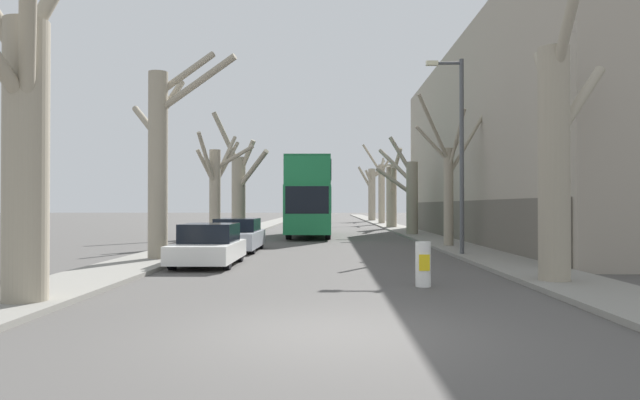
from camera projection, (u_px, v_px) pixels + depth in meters
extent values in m
plane|color=#4C4947|center=(320.00, 333.00, 8.43)|extent=(300.00, 300.00, 0.00)
cube|color=gray|center=(269.00, 224.00, 58.51)|extent=(2.26, 120.00, 0.12)
cube|color=gray|center=(384.00, 224.00, 58.35)|extent=(2.26, 120.00, 0.12)
cube|color=#9E9384|center=(543.00, 143.00, 31.46)|extent=(10.00, 31.48, 10.75)
cube|color=#5E584F|center=(452.00, 221.00, 31.48)|extent=(0.12, 30.85, 2.15)
cylinder|color=gray|center=(26.00, 164.00, 10.65)|extent=(0.82, 0.82, 5.36)
cylinder|color=gray|center=(27.00, 42.00, 10.08)|extent=(1.03, 1.53, 2.89)
cylinder|color=gray|center=(0.00, 24.00, 10.64)|extent=(1.24, 0.40, 1.79)
cylinder|color=gray|center=(158.00, 167.00, 19.28)|extent=(0.66, 0.66, 6.44)
cylinder|color=gray|center=(186.00, 73.00, 19.83)|extent=(1.90, 1.32, 1.80)
cylinder|color=gray|center=(196.00, 84.00, 18.90)|extent=(2.91, 1.02, 1.85)
cylinder|color=gray|center=(146.00, 122.00, 20.10)|extent=(1.57, 1.83, 1.46)
cylinder|color=gray|center=(170.00, 100.00, 19.99)|extent=(0.72, 1.61, 1.67)
cylinder|color=gray|center=(215.00, 197.00, 28.16)|extent=(0.55, 0.55, 4.68)
cylinder|color=gray|center=(234.00, 157.00, 28.37)|extent=(1.98, 0.62, 1.32)
cylinder|color=gray|center=(206.00, 168.00, 27.85)|extent=(0.98, 0.90, 1.79)
cylinder|color=gray|center=(207.00, 160.00, 27.39)|extent=(0.69, 1.79, 2.58)
cylinder|color=gray|center=(225.00, 158.00, 29.13)|extent=(0.91, 2.11, 2.49)
cylinder|color=gray|center=(227.00, 163.00, 29.16)|extent=(1.04, 2.18, 2.40)
cylinder|color=gray|center=(239.00, 196.00, 36.24)|extent=(0.88, 0.88, 5.00)
cylinder|color=gray|center=(226.00, 139.00, 36.11)|extent=(1.87, 0.74, 3.47)
cylinder|color=gray|center=(246.00, 158.00, 36.03)|extent=(1.39, 0.85, 2.32)
cylinder|color=gray|center=(252.00, 170.00, 35.25)|extent=(2.34, 2.34, 2.41)
cylinder|color=gray|center=(554.00, 166.00, 13.56)|extent=(0.73, 0.73, 5.68)
cylinder|color=gray|center=(578.00, 104.00, 14.24)|extent=(2.03, 1.64, 2.20)
cylinder|color=gray|center=(545.00, 79.00, 14.70)|extent=(0.73, 2.43, 1.99)
cylinder|color=gray|center=(571.00, 12.00, 12.79)|extent=(0.41, 1.85, 2.91)
cylinder|color=gray|center=(448.00, 198.00, 25.63)|extent=(0.44, 0.44, 4.50)
cylinder|color=gray|center=(456.00, 140.00, 25.06)|extent=(0.64, 1.37, 2.66)
cylinder|color=gray|center=(453.00, 152.00, 26.37)|extent=(0.93, 1.59, 1.25)
cylinder|color=gray|center=(470.00, 139.00, 25.57)|extent=(2.01, 0.33, 3.37)
cylinder|color=gray|center=(434.00, 129.00, 24.80)|extent=(1.81, 1.95, 2.78)
cylinder|color=gray|center=(432.00, 144.00, 25.57)|extent=(1.61, 0.37, 1.65)
cylinder|color=gray|center=(412.00, 199.00, 36.06)|extent=(0.73, 0.73, 4.69)
cylinder|color=gray|center=(396.00, 166.00, 37.32)|extent=(2.09, 2.71, 2.47)
cylinder|color=gray|center=(401.00, 156.00, 36.41)|extent=(1.61, 0.95, 2.54)
cylinder|color=gray|center=(394.00, 181.00, 36.51)|extent=(2.39, 1.13, 1.87)
cylinder|color=gray|center=(391.00, 196.00, 48.13)|extent=(0.88, 0.88, 5.39)
cylinder|color=gray|center=(393.00, 179.00, 48.84)|extent=(0.79, 1.73, 2.66)
cylinder|color=gray|center=(396.00, 165.00, 47.32)|extent=(0.94, 2.01, 2.68)
cylinder|color=gray|center=(392.00, 180.00, 46.55)|extent=(0.54, 3.37, 2.25)
cylinder|color=gray|center=(390.00, 177.00, 47.74)|extent=(0.75, 1.18, 1.82)
cylinder|color=gray|center=(382.00, 194.00, 58.86)|extent=(0.67, 0.67, 6.17)
cylinder|color=gray|center=(382.00, 165.00, 59.55)|extent=(0.57, 1.52, 1.52)
cylinder|color=gray|center=(372.00, 159.00, 59.01)|extent=(2.12, 0.45, 3.16)
cylinder|color=gray|center=(385.00, 166.00, 58.26)|extent=(0.90, 1.49, 1.33)
cylinder|color=gray|center=(372.00, 195.00, 70.32)|extent=(0.89, 0.89, 6.49)
cylinder|color=gray|center=(365.00, 179.00, 70.63)|extent=(1.95, 0.94, 3.11)
cylinder|color=gray|center=(378.00, 174.00, 70.82)|extent=(1.95, 1.32, 1.40)
cylinder|color=gray|center=(378.00, 170.00, 70.41)|extent=(1.82, 0.48, 2.66)
cylinder|color=gray|center=(369.00, 177.00, 69.79)|extent=(1.20, 1.49, 1.82)
cube|color=#1E7F47|center=(310.00, 209.00, 35.13)|extent=(2.56, 10.18, 2.67)
cube|color=#1E7F47|center=(310.00, 175.00, 35.15)|extent=(2.51, 9.98, 1.52)
cube|color=#1A6C3C|center=(310.00, 162.00, 35.16)|extent=(2.51, 9.98, 0.12)
cube|color=black|center=(310.00, 201.00, 35.14)|extent=(2.59, 8.96, 1.39)
cube|color=black|center=(310.00, 174.00, 35.15)|extent=(2.59, 8.96, 1.16)
cube|color=black|center=(307.00, 200.00, 30.07)|extent=(2.30, 0.06, 1.46)
cylinder|color=black|center=(289.00, 231.00, 32.08)|extent=(0.30, 1.00, 1.00)
cylinder|color=black|center=(328.00, 231.00, 32.05)|extent=(0.30, 1.00, 1.00)
cylinder|color=black|center=(295.00, 227.00, 37.98)|extent=(0.30, 1.00, 1.00)
cylinder|color=black|center=(328.00, 227.00, 37.95)|extent=(0.30, 1.00, 1.00)
cube|color=silver|center=(208.00, 251.00, 18.05)|extent=(1.85, 4.02, 0.55)
cube|color=black|center=(210.00, 233.00, 18.30)|extent=(1.62, 2.09, 0.59)
cylinder|color=black|center=(172.00, 259.00, 16.86)|extent=(0.20, 0.61, 0.61)
cylinder|color=black|center=(227.00, 259.00, 16.84)|extent=(0.20, 0.61, 0.61)
cylinder|color=black|center=(192.00, 253.00, 19.27)|extent=(0.20, 0.61, 0.61)
cylinder|color=black|center=(240.00, 253.00, 19.25)|extent=(0.20, 0.61, 0.61)
cube|color=#9EA3AD|center=(237.00, 239.00, 23.70)|extent=(1.89, 4.55, 0.64)
cube|color=black|center=(238.00, 225.00, 23.98)|extent=(1.66, 2.37, 0.54)
cylinder|color=black|center=(210.00, 246.00, 22.35)|extent=(0.20, 0.60, 0.60)
cylinder|color=black|center=(252.00, 246.00, 22.33)|extent=(0.20, 0.60, 0.60)
cylinder|color=black|center=(223.00, 242.00, 25.08)|extent=(0.20, 0.60, 0.60)
cylinder|color=black|center=(260.00, 242.00, 25.06)|extent=(0.20, 0.60, 0.60)
cylinder|color=#4C4F54|center=(462.00, 158.00, 21.19)|extent=(0.16, 0.16, 7.37)
cylinder|color=#4C4F54|center=(447.00, 63.00, 21.23)|extent=(1.10, 0.11, 0.11)
cube|color=beige|center=(432.00, 63.00, 21.24)|extent=(0.44, 0.20, 0.16)
cylinder|color=white|center=(423.00, 264.00, 13.34)|extent=(0.36, 0.36, 1.05)
cube|color=yellow|center=(424.00, 263.00, 13.16)|extent=(0.25, 0.01, 0.38)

